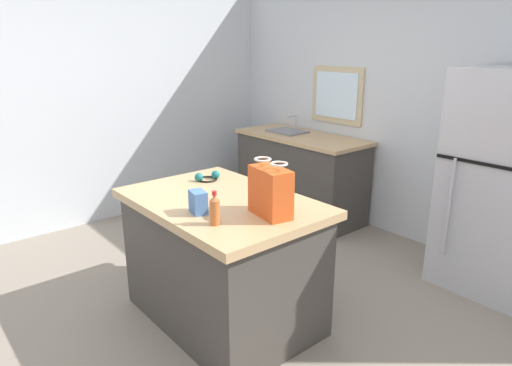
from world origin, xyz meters
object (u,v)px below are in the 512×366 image
small_box (198,202)px  ear_defenders (207,177)px  shopping_bag (270,191)px  kitchen_island (223,260)px  bottle (215,210)px  refrigerator (499,184)px

small_box → ear_defenders: (-0.53, 0.43, -0.05)m
small_box → ear_defenders: 0.69m
small_box → ear_defenders: size_ratio=0.70×
shopping_bag → ear_defenders: (-0.84, 0.12, -0.13)m
kitchen_island → small_box: size_ratio=9.82×
bottle → shopping_bag: bearing=74.7°
ear_defenders → shopping_bag: bearing=-8.2°
refrigerator → bottle: size_ratio=8.62×
refrigerator → bottle: (-0.65, -2.15, 0.12)m
kitchen_island → small_box: small_box is taller
refrigerator → bottle: refrigerator is taller
small_box → refrigerator: bearing=67.8°
refrigerator → bottle: bearing=-106.8°
shopping_bag → small_box: (-0.30, -0.31, -0.08)m
kitchen_island → ear_defenders: size_ratio=6.84×
ear_defenders → bottle: bearing=-31.3°
shopping_bag → small_box: 0.44m
shopping_bag → bottle: shopping_bag is taller
shopping_bag → bottle: (-0.09, -0.33, -0.06)m
small_box → bottle: (0.21, -0.03, 0.02)m
ear_defenders → small_box: bearing=-38.7°
refrigerator → ear_defenders: (-1.40, -1.70, 0.06)m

